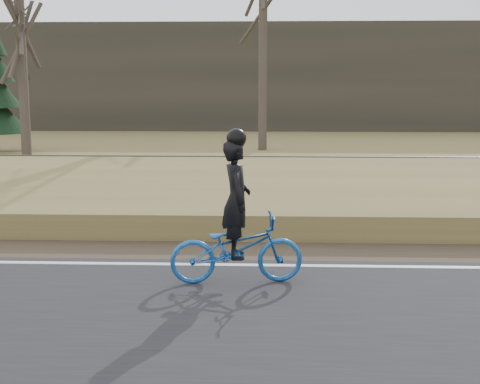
{
  "coord_description": "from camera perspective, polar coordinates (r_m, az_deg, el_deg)",
  "views": [
    {
      "loc": [
        6.4,
        -9.27,
        2.71
      ],
      "look_at": [
        5.99,
        0.5,
        1.1
      ],
      "focal_mm": 50.0,
      "sensor_mm": 36.0,
      "label": 1
    }
  ],
  "objects": [
    {
      "name": "ballast",
      "position": [
        18.58,
        -17.8,
        1.21
      ],
      "size": [
        120.0,
        3.0,
        0.45
      ],
      "primitive_type": "cube",
      "color": "slate",
      "rests_on": "ground"
    },
    {
      "name": "railroad",
      "position": [
        18.54,
        -17.84,
        2.14
      ],
      "size": [
        120.0,
        2.4,
        0.29
      ],
      "color": "black",
      "rests_on": "ballast"
    },
    {
      "name": "treeline_backdrop",
      "position": [
        39.79,
        -6.99,
        9.68
      ],
      "size": [
        120.0,
        4.0,
        6.0
      ],
      "primitive_type": "cube",
      "color": "#383328",
      "rests_on": "ground"
    },
    {
      "name": "cyclist",
      "position": [
        8.86,
        -0.3,
        -3.71
      ],
      "size": [
        1.83,
        0.84,
        2.06
      ],
      "rotation": [
        0.0,
        0.0,
        1.7
      ],
      "color": "#1752A0",
      "rests_on": "road"
    },
    {
      "name": "bare_tree_near_left",
      "position": [
        25.56,
        -18.07,
        9.81
      ],
      "size": [
        0.36,
        0.36,
        6.24
      ],
      "primitive_type": "cylinder",
      "color": "#494035",
      "rests_on": "ground"
    },
    {
      "name": "bare_tree_center",
      "position": [
        27.1,
        1.97,
        12.62
      ],
      "size": [
        0.36,
        0.36,
        8.53
      ],
      "primitive_type": "cylinder",
      "color": "#494035",
      "rests_on": "ground"
    }
  ]
}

